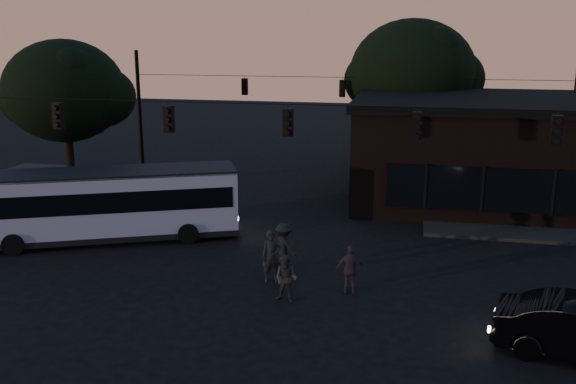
% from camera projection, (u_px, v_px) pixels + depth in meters
% --- Properties ---
extents(ground, '(120.00, 120.00, 0.00)m').
position_uv_depth(ground, '(263.00, 314.00, 20.36)').
color(ground, black).
rests_on(ground, ground).
extents(sidewalk_far_right, '(14.00, 10.00, 0.15)m').
position_uv_depth(sidewalk_far_right, '(570.00, 213.00, 31.28)').
color(sidewalk_far_right, black).
rests_on(sidewalk_far_right, ground).
extents(sidewalk_far_left, '(14.00, 10.00, 0.15)m').
position_uv_depth(sidewalk_far_left, '(82.00, 187.00, 36.37)').
color(sidewalk_far_left, black).
rests_on(sidewalk_far_left, ground).
extents(building, '(15.40, 10.41, 5.40)m').
position_uv_depth(building, '(505.00, 150.00, 33.09)').
color(building, black).
rests_on(building, ground).
extents(tree_behind, '(7.60, 7.60, 9.43)m').
position_uv_depth(tree_behind, '(412.00, 73.00, 38.93)').
color(tree_behind, black).
rests_on(tree_behind, ground).
extents(tree_left, '(6.40, 6.40, 8.30)m').
position_uv_depth(tree_left, '(64.00, 91.00, 34.06)').
color(tree_left, black).
rests_on(tree_left, ground).
extents(signal_rig_near, '(26.24, 0.30, 7.50)m').
position_uv_depth(signal_rig_near, '(288.00, 153.00, 23.06)').
color(signal_rig_near, black).
rests_on(signal_rig_near, ground).
extents(signal_rig_far, '(26.24, 0.30, 7.50)m').
position_uv_depth(signal_rig_far, '(342.00, 108.00, 38.30)').
color(signal_rig_far, black).
rests_on(signal_rig_far, ground).
extents(bus, '(10.86, 6.52, 3.03)m').
position_uv_depth(bus, '(109.00, 201.00, 27.12)').
color(bus, '#969FBF').
rests_on(bus, ground).
extents(pedestrian_a, '(0.81, 0.68, 1.90)m').
position_uv_depth(pedestrian_a, '(271.00, 256.00, 22.77)').
color(pedestrian_a, black).
rests_on(pedestrian_a, ground).
extents(pedestrian_b, '(0.88, 0.74, 1.61)m').
position_uv_depth(pedestrian_b, '(286.00, 279.00, 21.09)').
color(pedestrian_b, '#2D2A29').
rests_on(pedestrian_b, ground).
extents(pedestrian_c, '(1.06, 0.57, 1.72)m').
position_uv_depth(pedestrian_c, '(351.00, 270.00, 21.74)').
color(pedestrian_c, '#322931').
rests_on(pedestrian_c, ground).
extents(pedestrian_d, '(1.37, 1.22, 1.84)m').
position_uv_depth(pedestrian_d, '(284.00, 247.00, 23.82)').
color(pedestrian_d, black).
rests_on(pedestrian_d, ground).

